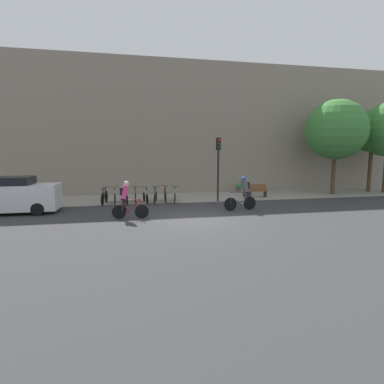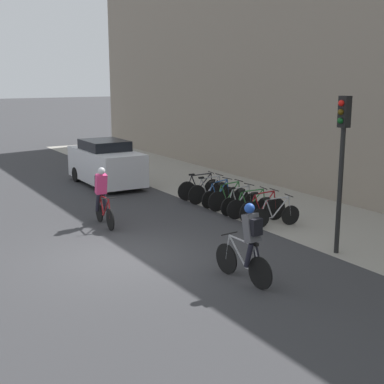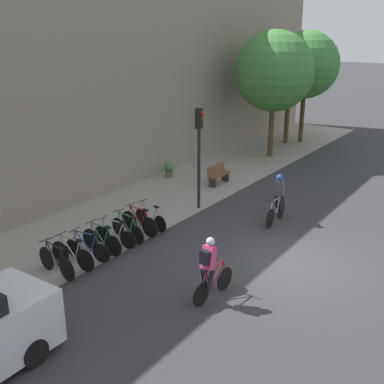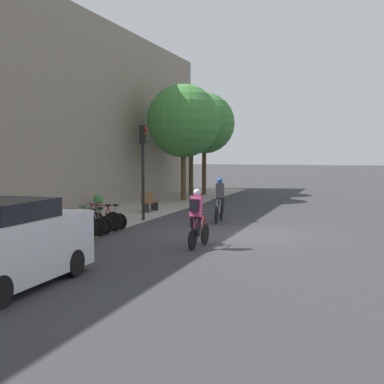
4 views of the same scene
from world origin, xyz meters
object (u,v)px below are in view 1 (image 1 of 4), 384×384
Objects in this scene: cyclist_pink at (126,199)px; parked_bike_2 at (125,197)px; parked_bike_7 at (175,196)px; parked_car at (13,196)px; bench at (257,190)px; cyclist_grey at (244,193)px; parked_bike_3 at (135,196)px; parked_bike_6 at (165,195)px; parked_bike_0 at (104,197)px; traffic_light_pole at (218,158)px; parked_bike_1 at (115,197)px; parked_bike_4 at (146,197)px; parked_bike_5 at (155,196)px; potted_plant at (239,187)px.

parked_bike_2 is (-0.14, 4.32, -0.57)m from cyclist_pink.
parked_bike_7 is 8.71m from parked_car.
parked_bike_7 is at bearing 12.56° from parked_car.
cyclist_pink is 1.26× the size of bench.
cyclist_pink is 1.09× the size of parked_bike_7.
parked_bike_3 is at bearing 148.52° from cyclist_grey.
cyclist_grey is 0.42× the size of parked_car.
parked_bike_3 is 1.18× the size of bench.
bench is (6.40, 0.76, 0.04)m from parked_bike_6.
parked_bike_0 is 1.10× the size of parked_bike_2.
parked_bike_2 reaches higher than bench.
bench is at bearing 5.28° from parked_bike_3.
traffic_light_pole is at bearing 98.55° from cyclist_grey.
parked_bike_6 reaches higher than parked_bike_1.
parked_bike_0 is 10.06m from bench.
traffic_light_pole reaches higher than parked_bike_4.
traffic_light_pole is (5.72, -0.26, 2.34)m from parked_bike_2.
parked_bike_0 reaches higher than parked_bike_4.
parked_bike_6 is 6.45m from bench.
parked_bike_0 is at bearing -179.99° from parked_bike_6.
cyclist_grey is 1.15× the size of parked_bike_2.
parked_bike_7 is 5.85m from bench.
parked_bike_6 is at bearing 0.18° from parked_bike_5.
parked_bike_0 is 1.03× the size of parked_bike_6.
cyclist_grey is at bearing -37.98° from parked_bike_5.
cyclist_grey is 1.10× the size of parked_bike_5.
bench is (10.03, 0.76, 0.05)m from parked_bike_0.
cyclist_pink is 2.26× the size of potted_plant.
parked_car is at bearing 156.58° from cyclist_pink.
parked_bike_0 reaches higher than parked_bike_7.
parked_bike_4 is (1.21, -0.00, 0.00)m from parked_bike_2.
parked_bike_1 is 0.40× the size of parked_car.
parked_bike_1 reaches higher than bench.
potted_plant is at bearing 18.73° from parked_bike_0.
parked_bike_3 is 8.25m from bench.
parked_bike_5 is (1.81, -0.00, 0.01)m from parked_bike_2.
parked_bike_1 is 0.44× the size of traffic_light_pole.
parked_car is (-11.66, 1.53, -0.05)m from cyclist_grey.
parked_bike_4 is 7.65m from bench.
parked_bike_0 is 2.23× the size of potted_plant.
parked_bike_6 reaches higher than potted_plant.
parked_bike_3 is at bearing 177.06° from traffic_light_pole.
parked_car reaches higher than parked_bike_1.
traffic_light_pole is 5.06× the size of potted_plant.
traffic_light_pole is 11.45m from parked_car.
parked_bike_6 reaches higher than parked_bike_5.
parked_bike_4 is 0.41× the size of traffic_light_pole.
parked_bike_7 is at bearing 132.85° from cyclist_grey.
cyclist_pink is 1.07× the size of parked_bike_5.
cyclist_grey is 2.33× the size of potted_plant.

